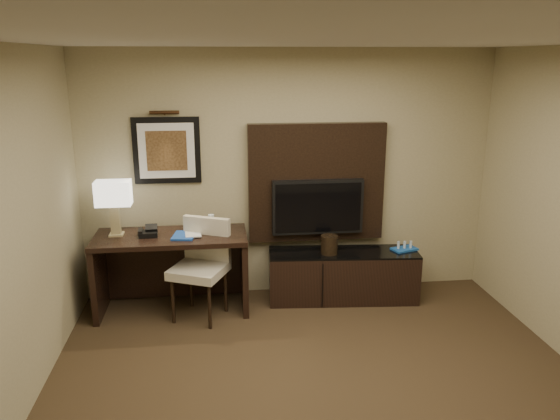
{
  "coord_description": "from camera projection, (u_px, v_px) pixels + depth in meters",
  "views": [
    {
      "loc": [
        -0.78,
        -3.32,
        2.59
      ],
      "look_at": [
        -0.18,
        1.8,
        1.15
      ],
      "focal_mm": 35.0,
      "sensor_mm": 36.0,
      "label": 1
    }
  ],
  "objects": [
    {
      "name": "picture_light",
      "position": [
        164.0,
        112.0,
        5.59
      ],
      "size": [
        0.04,
        0.04,
        0.3
      ],
      "primitive_type": "cylinder",
      "color": "#3C2413",
      "rests_on": "wall_back"
    },
    {
      "name": "tv_wall_panel",
      "position": [
        316.0,
        183.0,
        5.99
      ],
      "size": [
        1.5,
        0.12,
        1.3
      ],
      "primitive_type": "cube",
      "color": "black",
      "rests_on": "wall_back"
    },
    {
      "name": "wall_back",
      "position": [
        289.0,
        175.0,
        5.99
      ],
      "size": [
        4.5,
        0.01,
        2.7
      ],
      "primitive_type": "cube",
      "color": "tan",
      "rests_on": "floor"
    },
    {
      "name": "desk",
      "position": [
        173.0,
        273.0,
        5.71
      ],
      "size": [
        1.56,
        0.67,
        0.83
      ],
      "primitive_type": "cube",
      "rotation": [
        0.0,
        0.0,
        -0.0
      ],
      "color": "black",
      "rests_on": "floor"
    },
    {
      "name": "credenza",
      "position": [
        343.0,
        275.0,
        6.01
      ],
      "size": [
        1.65,
        0.58,
        0.56
      ],
      "primitive_type": "cube",
      "rotation": [
        0.0,
        0.0,
        -0.08
      ],
      "color": "black",
      "rests_on": "floor"
    },
    {
      "name": "water_bottle",
      "position": [
        211.0,
        223.0,
        5.68
      ],
      "size": [
        0.07,
        0.07,
        0.19
      ],
      "primitive_type": "cylinder",
      "rotation": [
        0.0,
        0.0,
        0.17
      ],
      "color": "silver",
      "rests_on": "desk"
    },
    {
      "name": "desk_phone",
      "position": [
        148.0,
        232.0,
        5.56
      ],
      "size": [
        0.2,
        0.18,
        0.09
      ],
      "primitive_type": null,
      "rotation": [
        0.0,
        0.0,
        0.08
      ],
      "color": "black",
      "rests_on": "desk"
    },
    {
      "name": "artwork",
      "position": [
        167.0,
        150.0,
        5.74
      ],
      "size": [
        0.7,
        0.04,
        0.7
      ],
      "primitive_type": "cube",
      "color": "black",
      "rests_on": "wall_back"
    },
    {
      "name": "table_lamp",
      "position": [
        114.0,
        207.0,
        5.52
      ],
      "size": [
        0.4,
        0.26,
        0.61
      ],
      "primitive_type": null,
      "rotation": [
        0.0,
        0.0,
        0.12
      ],
      "color": "tan",
      "rests_on": "desk"
    },
    {
      "name": "blue_folder",
      "position": [
        184.0,
        236.0,
        5.56
      ],
      "size": [
        0.26,
        0.32,
        0.02
      ],
      "primitive_type": "cube",
      "rotation": [
        0.0,
        0.0,
        -0.15
      ],
      "color": "#1844A0",
      "rests_on": "desk"
    },
    {
      "name": "ice_bucket",
      "position": [
        329.0,
        245.0,
        5.85
      ],
      "size": [
        0.2,
        0.2,
        0.2
      ],
      "primitive_type": "cylinder",
      "rotation": [
        0.0,
        0.0,
        -0.1
      ],
      "color": "black",
      "rests_on": "credenza"
    },
    {
      "name": "tv",
      "position": [
        318.0,
        207.0,
        5.96
      ],
      "size": [
        1.0,
        0.08,
        0.6
      ],
      "primitive_type": "cube",
      "color": "black",
      "rests_on": "tv_wall_panel"
    },
    {
      "name": "minibar_tray",
      "position": [
        405.0,
        246.0,
        5.97
      ],
      "size": [
        0.31,
        0.24,
        0.1
      ],
      "primitive_type": null,
      "rotation": [
        0.0,
        0.0,
        0.32
      ],
      "color": "#1A55AD",
      "rests_on": "credenza"
    },
    {
      "name": "ceiling",
      "position": [
        345.0,
        39.0,
        3.23
      ],
      "size": [
        4.5,
        5.0,
        0.01
      ],
      "primitive_type": "cube",
      "color": "silver",
      "rests_on": "wall_back"
    },
    {
      "name": "book",
      "position": [
        185.0,
        226.0,
        5.54
      ],
      "size": [
        0.16,
        0.03,
        0.22
      ],
      "primitive_type": "imported",
      "rotation": [
        0.0,
        0.0,
        0.09
      ],
      "color": "#9E977C",
      "rests_on": "desk"
    },
    {
      "name": "desk_chair",
      "position": [
        199.0,
        269.0,
        5.52
      ],
      "size": [
        0.7,
        0.74,
        1.05
      ],
      "primitive_type": null,
      "rotation": [
        0.0,
        0.0,
        -0.43
      ],
      "color": "beige",
      "rests_on": "floor"
    }
  ]
}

